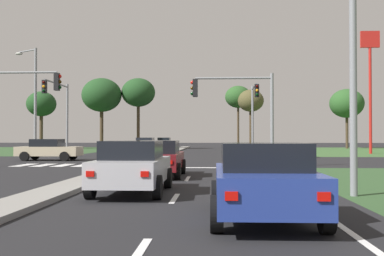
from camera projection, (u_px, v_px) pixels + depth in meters
The scene contains 34 objects.
ground_plane at pixel (148, 161), 32.34m from camera, with size 200.00×200.00×0.00m, color black.
median_island_near at pixel (52, 192), 13.37m from camera, with size 1.20×22.00×0.14m, color gray.
median_island_far at pixel (177, 150), 57.31m from camera, with size 1.20×36.00×0.14m, color gray.
lane_dash_near at pixel (138, 254), 6.59m from camera, with size 0.14×2.00×0.01m, color silver.
lane_dash_second at pixel (175, 198), 12.58m from camera, with size 0.14×2.00×0.01m, color silver.
lane_dash_third at pixel (188, 179), 18.58m from camera, with size 0.14×2.00×0.01m, color silver.
edge_line_right at pixel (293, 192), 14.03m from camera, with size 0.14×24.00×0.01m, color silver.
stop_bar_near at pixel (201, 168), 25.17m from camera, with size 6.40×0.50×0.01m, color silver.
crosswalk_bar_near at pixel (24, 165), 27.45m from camera, with size 0.70×2.80×0.01m, color silver.
crosswalk_bar_second at pixel (44, 165), 27.40m from camera, with size 0.70×2.80×0.01m, color silver.
crosswalk_bar_third at pixel (64, 165), 27.34m from camera, with size 0.70×2.80×0.01m, color silver.
crosswalk_bar_fourth at pixel (83, 165), 27.29m from camera, with size 0.70×2.80×0.01m, color silver.
crosswalk_bar_fifth at pixel (103, 165), 27.23m from camera, with size 0.70×2.80×0.01m, color silver.
crosswalk_bar_sixth at pixel (123, 165), 27.18m from camera, with size 0.70×2.80×0.01m, color silver.
crosswalk_bar_seventh at pixel (143, 165), 27.12m from camera, with size 0.70×2.80×0.01m, color silver.
car_blue_near at pixel (263, 180), 9.40m from camera, with size 2.06×4.38×1.51m.
car_white_second at pixel (145, 145), 47.96m from camera, with size 2.03×4.60×1.56m.
car_teal_fourth at pixel (164, 143), 65.55m from camera, with size 2.06×4.45×1.54m.
car_maroon_fifth at pixel (158, 158), 19.64m from camera, with size 2.08×4.57×1.48m.
car_silver_sixth at pixel (133, 166), 13.79m from camera, with size 1.98×4.44×1.51m.
car_beige_seventh at pixel (49, 149), 33.01m from camera, with size 4.30×2.10×1.48m.
traffic_signal_near_right at pixel (240, 102), 25.53m from camera, with size 4.44×0.32×5.02m.
traffic_signal_near_left at pixel (18, 99), 26.11m from camera, with size 3.91×0.32×5.40m.
traffic_signal_far_left at pixel (59, 104), 37.36m from camera, with size 0.32×5.65×5.99m.
traffic_signal_far_right at pixel (254, 107), 37.10m from camera, with size 0.32×4.37×5.76m.
street_lamp_near at pixel (358, 6), 13.06m from camera, with size 1.55×1.44×9.40m.
street_lamp_second at pixel (33, 96), 34.55m from camera, with size 2.06×1.34×8.04m.
fastfood_pole_sign at pixel (370, 64), 46.22m from camera, with size 1.80×0.40×11.87m.
treeline_near at pixel (41, 104), 65.74m from camera, with size 4.04×4.04×7.89m.
treeline_second at pixel (102, 95), 62.84m from camera, with size 5.22×5.22×9.36m.
treeline_third at pixel (138, 93), 63.57m from camera, with size 4.47×4.47×9.44m.
treeline_fourth at pixel (251, 101), 65.48m from camera, with size 3.57×3.57×8.11m.
treeline_fifth at pixel (238, 97), 67.10m from camera, with size 3.65×3.65×8.81m.
treeline_sixth at pixel (347, 104), 66.87m from camera, with size 4.76×4.76×8.34m.
Camera 1 is at (4.56, -2.19, 1.62)m, focal length 44.76 mm.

